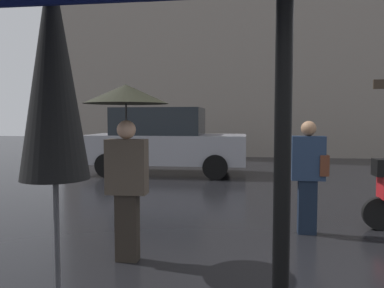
{
  "coord_description": "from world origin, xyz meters",
  "views": [
    {
      "loc": [
        -0.73,
        -2.93,
        1.57
      ],
      "look_at": [
        -1.96,
        5.88,
        0.99
      ],
      "focal_mm": 36.08,
      "sensor_mm": 36.0,
      "label": 1
    }
  ],
  "objects": [
    {
      "name": "pedestrian_with_bag",
      "position": [
        0.13,
        2.44,
        0.88
      ],
      "size": [
        0.48,
        0.24,
        1.55
      ],
      "rotation": [
        0.0,
        0.0,
        2.11
      ],
      "color": "black",
      "rests_on": "ground"
    },
    {
      "name": "pedestrian_with_umbrella",
      "position": [
        -2.02,
        1.13,
        1.51
      ],
      "size": [
        0.92,
        0.92,
        1.95
      ],
      "rotation": [
        0.0,
        0.0,
        5.72
      ],
      "color": "#2A241E",
      "rests_on": "ground"
    },
    {
      "name": "parked_car_left",
      "position": [
        -3.03,
        7.88,
        0.96
      ],
      "size": [
        4.48,
        2.05,
        1.89
      ],
      "rotation": [
        0.0,
        0.0,
        0.09
      ],
      "color": "gray",
      "rests_on": "ground"
    },
    {
      "name": "folded_patio_umbrella_far",
      "position": [
        -1.92,
        -0.65,
        1.82
      ],
      "size": [
        0.44,
        0.44,
        2.6
      ],
      "color": "black",
      "rests_on": "ground"
    }
  ]
}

